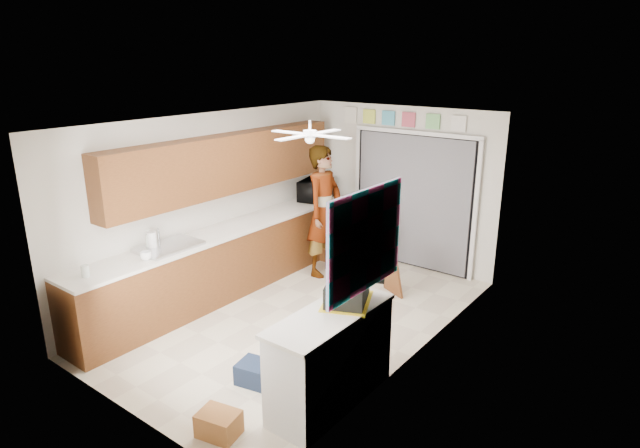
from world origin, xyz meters
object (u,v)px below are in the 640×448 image
Objects in this scene: cup at (146,256)px; dog at (353,261)px; soap_bottle at (149,239)px; man at (324,211)px; paper_towel_roll at (152,241)px; cardboard_box at (219,424)px; navy_crate at (256,373)px; suitcase at (347,291)px; microwave at (316,190)px.

dog is at bearing 72.63° from cup.
man is at bearing 72.27° from soap_bottle.
cardboard_box is (2.24, -1.04, -0.95)m from paper_towel_roll.
soap_bottle reaches higher than navy_crate.
paper_towel_roll is 2.62m from man.
cup is at bearing 167.38° from suitcase.
suitcase is 1.37× the size of navy_crate.
dog is (1.20, 2.71, -0.84)m from soap_bottle.
cardboard_box is at bearing -24.27° from soap_bottle.
suitcase is 0.86× the size of dog.
soap_bottle reaches higher than cardboard_box.
suitcase reaches higher than dog.
cup is at bearing -100.44° from dog.
microwave reaches higher than navy_crate.
cup is 0.27× the size of suitcase.
soap_bottle is at bearing -106.92° from dog.
man is at bearing 113.48° from navy_crate.
microwave is 3.96m from navy_crate.
microwave reaches higher than suitcase.
man is 0.89m from dog.
microwave is 4.68× the size of cup.
cup is 0.56× the size of paper_towel_roll.
paper_towel_roll is at bearing 155.18° from cardboard_box.
microwave is at bearing 165.71° from dog.
paper_towel_roll reaches higher than cup.
cup is 1.94m from navy_crate.
microwave is 3.36m from cup.
man reaches higher than microwave.
cup is 2.81m from man.
suitcase is 1.38× the size of cardboard_box.
microwave reaches higher than soap_bottle.
dog is at bearing -67.10° from man.
man is (0.53, 2.76, -0.00)m from cup.
dog is (0.93, 2.96, -0.77)m from cup.
microwave is 3.11m from soap_bottle.
dog is (1.14, 2.71, -0.83)m from paper_towel_roll.
man reaches higher than paper_towel_roll.
man is at bearing -148.47° from microwave.
paper_towel_roll is at bearing -105.83° from dog.
soap_bottle reaches higher than dog.
suitcase is (2.59, -2.85, -0.06)m from microwave.
dog is at bearing 106.36° from cardboard_box.
suitcase reaches higher than cup.
cup is at bearing 164.73° from man.
paper_towel_roll reaches higher than navy_crate.
soap_bottle reaches higher than cup.
soap_bottle is 2.78m from suitcase.
suitcase is at bearing 34.31° from navy_crate.
suitcase is 2.98m from man.
navy_crate is 0.18× the size of man.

